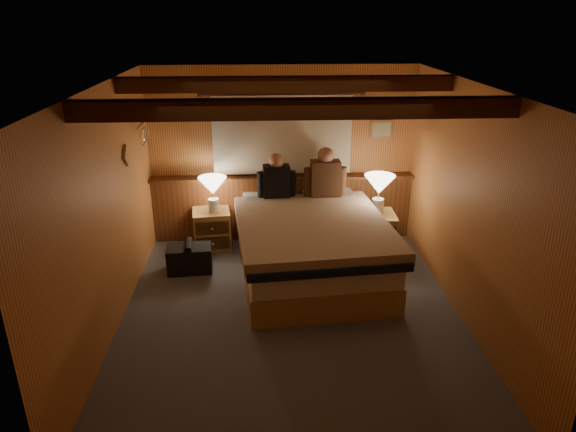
{
  "coord_description": "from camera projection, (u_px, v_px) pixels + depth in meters",
  "views": [
    {
      "loc": [
        -0.3,
        -4.71,
        3.04
      ],
      "look_at": [
        -0.01,
        0.4,
        0.99
      ],
      "focal_mm": 32.0,
      "sensor_mm": 36.0,
      "label": 1
    }
  ],
  "objects": [
    {
      "name": "floor",
      "position": [
        291.0,
        315.0,
        5.51
      ],
      "size": [
        4.2,
        4.2,
        0.0
      ],
      "primitive_type": "plane",
      "color": "#4C515B",
      "rests_on": "ground"
    },
    {
      "name": "ceiling",
      "position": [
        292.0,
        87.0,
        4.62
      ],
      "size": [
        4.2,
        4.2,
        0.0
      ],
      "primitive_type": "plane",
      "rotation": [
        3.14,
        0.0,
        0.0
      ],
      "color": "tan",
      "rests_on": "wall_back"
    },
    {
      "name": "wall_back",
      "position": [
        282.0,
        155.0,
        7.01
      ],
      "size": [
        3.6,
        0.0,
        3.6
      ],
      "primitive_type": "plane",
      "rotation": [
        1.57,
        0.0,
        0.0
      ],
      "color": "#D98D4D",
      "rests_on": "floor"
    },
    {
      "name": "wall_left",
      "position": [
        106.0,
        215.0,
        4.97
      ],
      "size": [
        0.0,
        4.2,
        4.2
      ],
      "primitive_type": "plane",
      "rotation": [
        1.57,
        0.0,
        1.57
      ],
      "color": "#D98D4D",
      "rests_on": "floor"
    },
    {
      "name": "wall_right",
      "position": [
        470.0,
        207.0,
        5.16
      ],
      "size": [
        0.0,
        4.2,
        4.2
      ],
      "primitive_type": "plane",
      "rotation": [
        1.57,
        0.0,
        -1.57
      ],
      "color": "#D98D4D",
      "rests_on": "floor"
    },
    {
      "name": "wall_front",
      "position": [
        313.0,
        336.0,
        3.12
      ],
      "size": [
        3.6,
        0.0,
        3.6
      ],
      "primitive_type": "plane",
      "rotation": [
        -1.57,
        0.0,
        0.0
      ],
      "color": "#D98D4D",
      "rests_on": "floor"
    },
    {
      "name": "wainscot",
      "position": [
        282.0,
        206.0,
        7.22
      ],
      "size": [
        3.6,
        0.23,
        0.94
      ],
      "color": "brown",
      "rests_on": "wall_back"
    },
    {
      "name": "curtain_window",
      "position": [
        282.0,
        133.0,
        6.82
      ],
      "size": [
        2.18,
        0.09,
        1.11
      ],
      "color": "#412010",
      "rests_on": "wall_back"
    },
    {
      "name": "ceiling_beams",
      "position": [
        291.0,
        95.0,
        4.79
      ],
      "size": [
        3.6,
        1.65,
        0.16
      ],
      "color": "#412010",
      "rests_on": "ceiling"
    },
    {
      "name": "coat_rail",
      "position": [
        143.0,
        131.0,
        6.26
      ],
      "size": [
        0.05,
        0.55,
        0.24
      ],
      "color": "white",
      "rests_on": "wall_left"
    },
    {
      "name": "framed_print",
      "position": [
        382.0,
        129.0,
        6.93
      ],
      "size": [
        0.3,
        0.04,
        0.25
      ],
      "color": "#A87B54",
      "rests_on": "wall_back"
    },
    {
      "name": "bed",
      "position": [
        311.0,
        246.0,
        6.18
      ],
      "size": [
        1.9,
        2.37,
        0.76
      ],
      "rotation": [
        0.0,
        0.0,
        0.09
      ],
      "color": "tan",
      "rests_on": "floor"
    },
    {
      "name": "nightstand_left",
      "position": [
        212.0,
        229.0,
        6.98
      ],
      "size": [
        0.54,
        0.5,
        0.54
      ],
      "rotation": [
        0.0,
        0.0,
        0.12
      ],
      "color": "tan",
      "rests_on": "floor"
    },
    {
      "name": "nightstand_right",
      "position": [
        373.0,
        235.0,
        6.72
      ],
      "size": [
        0.56,
        0.51,
        0.6
      ],
      "rotation": [
        0.0,
        0.0,
        -0.03
      ],
      "color": "tan",
      "rests_on": "floor"
    },
    {
      "name": "lamp_left",
      "position": [
        213.0,
        188.0,
        6.72
      ],
      "size": [
        0.37,
        0.37,
        0.49
      ],
      "color": "white",
      "rests_on": "nightstand_left"
    },
    {
      "name": "lamp_right",
      "position": [
        379.0,
        187.0,
        6.51
      ],
      "size": [
        0.39,
        0.39,
        0.51
      ],
      "color": "white",
      "rests_on": "nightstand_right"
    },
    {
      "name": "person_left",
      "position": [
        276.0,
        179.0,
        6.69
      ],
      "size": [
        0.5,
        0.22,
        0.61
      ],
      "rotation": [
        0.0,
        0.0,
        0.06
      ],
      "color": "black",
      "rests_on": "bed"
    },
    {
      "name": "person_right",
      "position": [
        325.0,
        176.0,
        6.71
      ],
      "size": [
        0.56,
        0.23,
        0.68
      ],
      "rotation": [
        0.0,
        0.0,
        0.02
      ],
      "color": "#4C2F1E",
      "rests_on": "bed"
    },
    {
      "name": "duffel_bag",
      "position": [
        190.0,
        258.0,
        6.39
      ],
      "size": [
        0.57,
        0.37,
        0.39
      ],
      "rotation": [
        0.0,
        0.0,
        0.08
      ],
      "color": "black",
      "rests_on": "floor"
    }
  ]
}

